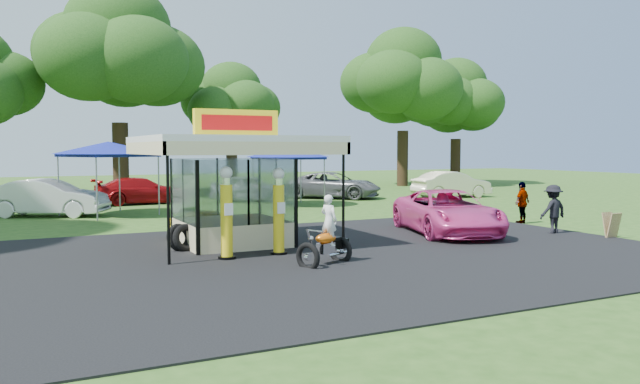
{
  "coord_description": "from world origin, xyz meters",
  "views": [
    {
      "loc": [
        -8.16,
        -13.46,
        3.01
      ],
      "look_at": [
        0.56,
        4.0,
        1.65
      ],
      "focal_mm": 35.0,
      "sensor_mm": 36.0,
      "label": 1
    }
  ],
  "objects_px": {
    "bg_car_b": "(141,191)",
    "spectator_east_b": "(522,203)",
    "gas_station_kiosk": "(232,188)",
    "gas_pump_left": "(227,215)",
    "a_frame_sign": "(611,225)",
    "tent_west": "(108,149)",
    "spectator_east_a": "(553,210)",
    "bg_car_e": "(452,184)",
    "bg_car_a": "(48,198)",
    "motorcycle": "(327,236)",
    "kiosk_car": "(212,223)",
    "bg_car_c": "(251,188)",
    "tent_east": "(288,153)",
    "pink_sedan": "(447,212)",
    "gas_pump_right": "(279,214)",
    "bg_car_d": "(334,185)"
  },
  "relations": [
    {
      "from": "bg_car_b",
      "to": "spectator_east_b",
      "type": "bearing_deg",
      "value": -146.09
    },
    {
      "from": "spectator_east_b",
      "to": "gas_station_kiosk",
      "type": "bearing_deg",
      "value": -16.44
    },
    {
      "from": "gas_pump_left",
      "to": "a_frame_sign",
      "type": "relative_size",
      "value": 2.93
    },
    {
      "from": "a_frame_sign",
      "to": "tent_west",
      "type": "xyz_separation_m",
      "value": [
        -14.04,
        15.07,
        2.57
      ]
    },
    {
      "from": "spectator_east_a",
      "to": "bg_car_e",
      "type": "xyz_separation_m",
      "value": [
        7.28,
        14.78,
        -0.07
      ]
    },
    {
      "from": "a_frame_sign",
      "to": "spectator_east_a",
      "type": "xyz_separation_m",
      "value": [
        -0.97,
        1.63,
        0.43
      ]
    },
    {
      "from": "a_frame_sign",
      "to": "bg_car_a",
      "type": "height_order",
      "value": "bg_car_a"
    },
    {
      "from": "motorcycle",
      "to": "kiosk_car",
      "type": "bearing_deg",
      "value": 76.44
    },
    {
      "from": "bg_car_c",
      "to": "gas_station_kiosk",
      "type": "bearing_deg",
      "value": -176.54
    },
    {
      "from": "gas_station_kiosk",
      "to": "spectator_east_b",
      "type": "height_order",
      "value": "gas_station_kiosk"
    },
    {
      "from": "a_frame_sign",
      "to": "tent_east",
      "type": "relative_size",
      "value": 0.2
    },
    {
      "from": "kiosk_car",
      "to": "pink_sedan",
      "type": "relative_size",
      "value": 0.5
    },
    {
      "from": "tent_west",
      "to": "bg_car_c",
      "type": "bearing_deg",
      "value": 25.94
    },
    {
      "from": "gas_pump_right",
      "to": "gas_pump_left",
      "type": "bearing_deg",
      "value": -177.55
    },
    {
      "from": "bg_car_b",
      "to": "tent_west",
      "type": "height_order",
      "value": "tent_west"
    },
    {
      "from": "a_frame_sign",
      "to": "pink_sedan",
      "type": "xyz_separation_m",
      "value": [
        -4.3,
        3.28,
        0.34
      ]
    },
    {
      "from": "gas_pump_right",
      "to": "kiosk_car",
      "type": "distance_m",
      "value": 4.65
    },
    {
      "from": "bg_car_e",
      "to": "spectator_east_b",
      "type": "bearing_deg",
      "value": 157.41
    },
    {
      "from": "gas_station_kiosk",
      "to": "bg_car_c",
      "type": "relative_size",
      "value": 1.19
    },
    {
      "from": "pink_sedan",
      "to": "motorcycle",
      "type": "bearing_deg",
      "value": -136.27
    },
    {
      "from": "bg_car_a",
      "to": "kiosk_car",
      "type": "bearing_deg",
      "value": -127.33
    },
    {
      "from": "gas_pump_left",
      "to": "kiosk_car",
      "type": "relative_size",
      "value": 0.9
    },
    {
      "from": "gas_pump_right",
      "to": "spectator_east_b",
      "type": "xyz_separation_m",
      "value": [
        11.68,
        2.58,
        -0.34
      ]
    },
    {
      "from": "pink_sedan",
      "to": "bg_car_d",
      "type": "distance_m",
      "value": 16.3
    },
    {
      "from": "bg_car_a",
      "to": "tent_east",
      "type": "distance_m",
      "value": 11.84
    },
    {
      "from": "pink_sedan",
      "to": "spectator_east_a",
      "type": "distance_m",
      "value": 3.72
    },
    {
      "from": "spectator_east_b",
      "to": "gas_pump_left",
      "type": "bearing_deg",
      "value": -6.2
    },
    {
      "from": "motorcycle",
      "to": "spectator_east_b",
      "type": "bearing_deg",
      "value": -2.36
    },
    {
      "from": "gas_pump_right",
      "to": "tent_east",
      "type": "relative_size",
      "value": 0.56
    },
    {
      "from": "motorcycle",
      "to": "pink_sedan",
      "type": "xyz_separation_m",
      "value": [
        6.4,
        3.22,
        0.04
      ]
    },
    {
      "from": "tent_west",
      "to": "tent_east",
      "type": "relative_size",
      "value": 1.08
    },
    {
      "from": "a_frame_sign",
      "to": "spectator_east_a",
      "type": "relative_size",
      "value": 0.5
    },
    {
      "from": "gas_pump_left",
      "to": "bg_car_a",
      "type": "bearing_deg",
      "value": 104.77
    },
    {
      "from": "bg_car_b",
      "to": "bg_car_e",
      "type": "distance_m",
      "value": 18.39
    },
    {
      "from": "pink_sedan",
      "to": "bg_car_c",
      "type": "distance_m",
      "value": 15.87
    },
    {
      "from": "pink_sedan",
      "to": "spectator_east_b",
      "type": "relative_size",
      "value": 3.33
    },
    {
      "from": "gas_station_kiosk",
      "to": "bg_car_a",
      "type": "xyz_separation_m",
      "value": [
        -4.65,
        11.57,
        -0.95
      ]
    },
    {
      "from": "gas_pump_right",
      "to": "motorcycle",
      "type": "height_order",
      "value": "gas_pump_right"
    },
    {
      "from": "gas_pump_right",
      "to": "bg_car_c",
      "type": "xyz_separation_m",
      "value": [
        5.47,
        17.18,
        -0.42
      ]
    },
    {
      "from": "motorcycle",
      "to": "tent_east",
      "type": "height_order",
      "value": "tent_east"
    },
    {
      "from": "tent_west",
      "to": "tent_east",
      "type": "bearing_deg",
      "value": 5.75
    },
    {
      "from": "motorcycle",
      "to": "spectator_east_a",
      "type": "height_order",
      "value": "motorcycle"
    },
    {
      "from": "bg_car_a",
      "to": "gas_station_kiosk",
      "type": "bearing_deg",
      "value": -131.84
    },
    {
      "from": "spectator_east_a",
      "to": "bg_car_e",
      "type": "height_order",
      "value": "spectator_east_a"
    },
    {
      "from": "gas_station_kiosk",
      "to": "tent_west",
      "type": "height_order",
      "value": "gas_station_kiosk"
    },
    {
      "from": "gas_pump_right",
      "to": "bg_car_c",
      "type": "relative_size",
      "value": 0.55
    },
    {
      "from": "pink_sedan",
      "to": "spectator_east_a",
      "type": "xyz_separation_m",
      "value": [
        3.33,
        -1.65,
        0.09
      ]
    },
    {
      "from": "motorcycle",
      "to": "tent_east",
      "type": "xyz_separation_m",
      "value": [
        5.84,
        15.94,
        2.05
      ]
    },
    {
      "from": "gas_pump_left",
      "to": "tent_east",
      "type": "xyz_separation_m",
      "value": [
        7.99,
        14.18,
        1.57
      ]
    },
    {
      "from": "gas_station_kiosk",
      "to": "spectator_east_a",
      "type": "xyz_separation_m",
      "value": [
        10.92,
        -2.61,
        -0.91
      ]
    }
  ]
}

